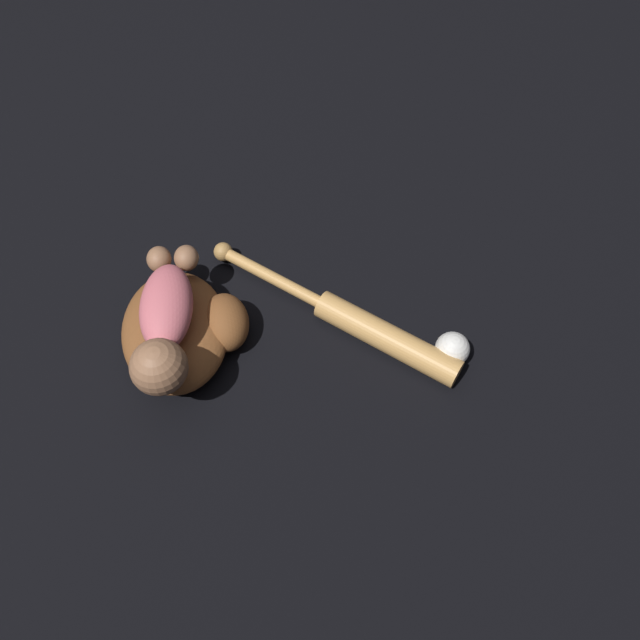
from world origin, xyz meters
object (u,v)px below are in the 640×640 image
baby_figure (164,324)px  baseball (452,349)px  baseball_glove (184,329)px  baseball_bat (361,324)px

baby_figure → baseball: (0.32, 0.46, -0.10)m
baseball → baseball_glove: bearing=-129.7°
baseball → baby_figure: bearing=-125.1°
baseball_glove → baseball_bat: 0.36m
baseball_glove → baseball: size_ratio=5.03×
baby_figure → baseball_bat: size_ratio=0.58×
baseball_glove → baby_figure: (0.03, -0.04, 0.09)m
baseball_glove → baseball_bat: (0.19, 0.31, -0.02)m
baseball_bat → baseball: baseball is taller
baseball_bat → baseball_glove: bearing=-121.9°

